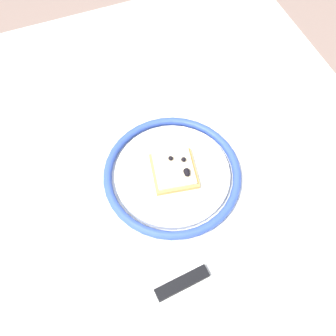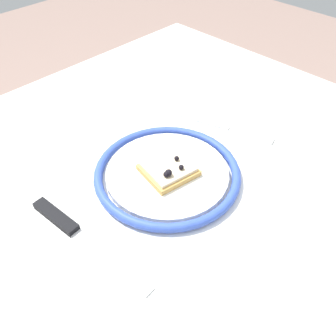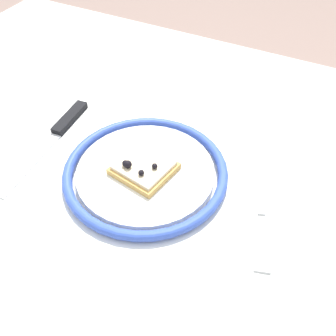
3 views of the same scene
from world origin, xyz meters
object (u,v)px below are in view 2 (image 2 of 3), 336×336
object	(u,v)px
dining_table	(141,227)
knife	(70,228)
pizza_slice_near	(169,169)
fork	(225,128)
plate	(167,173)

from	to	relation	value
dining_table	knife	size ratio (longest dim) A/B	4.65
dining_table	pizza_slice_near	size ratio (longest dim) A/B	11.79
dining_table	fork	distance (m)	0.26
dining_table	pizza_slice_near	distance (m)	0.13
plate	dining_table	bearing A→B (deg)	-12.07
pizza_slice_near	knife	world-z (taller)	pizza_slice_near
dining_table	plate	xyz separation A→B (m)	(-0.06, 0.01, 0.11)
pizza_slice_near	knife	size ratio (longest dim) A/B	0.39
knife	fork	distance (m)	0.37
dining_table	plate	size ratio (longest dim) A/B	4.42
knife	dining_table	bearing A→B (deg)	174.37
pizza_slice_near	dining_table	bearing A→B (deg)	-15.59
fork	knife	bearing A→B (deg)	-1.72
dining_table	knife	world-z (taller)	knife
plate	fork	xyz separation A→B (m)	(-0.18, -0.01, -0.01)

